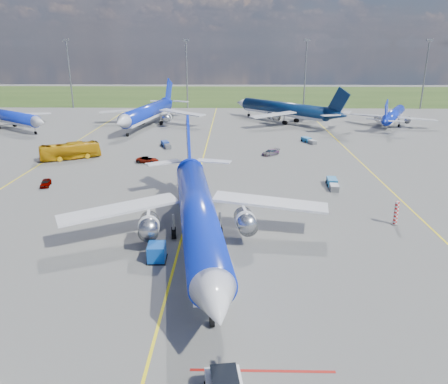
{
  "coord_description": "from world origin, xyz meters",
  "views": [
    {
      "loc": [
        5.88,
        -42.38,
        21.29
      ],
      "look_at": [
        4.79,
        8.25,
        4.0
      ],
      "focal_mm": 35.0,
      "sensor_mm": 36.0,
      "label": 1
    }
  ],
  "objects_px": {
    "bg_jet_n": "(283,122)",
    "uld_container": "(157,252)",
    "bg_jet_ne": "(392,125)",
    "service_car_c": "(270,152)",
    "baggage_tug_c": "(166,145)",
    "service_car_a": "(46,183)",
    "baggage_tug_e": "(308,140)",
    "bg_jet_nw": "(12,129)",
    "main_airliner": "(199,247)",
    "bg_jet_nnw": "(149,126)",
    "apron_bus": "(70,151)",
    "warning_post": "(396,213)",
    "service_car_b": "(148,160)",
    "baggage_tug_w": "(333,184)"
  },
  "relations": [
    {
      "from": "bg_jet_n",
      "to": "apron_bus",
      "type": "bearing_deg",
      "value": -0.76
    },
    {
      "from": "bg_jet_ne",
      "to": "baggage_tug_c",
      "type": "height_order",
      "value": "bg_jet_ne"
    },
    {
      "from": "bg_jet_ne",
      "to": "bg_jet_nnw",
      "type": "bearing_deg",
      "value": 30.56
    },
    {
      "from": "bg_jet_nnw",
      "to": "apron_bus",
      "type": "relative_size",
      "value": 3.73
    },
    {
      "from": "bg_jet_ne",
      "to": "uld_container",
      "type": "xyz_separation_m",
      "value": [
        -51.57,
        -79.95,
        0.88
      ]
    },
    {
      "from": "bg_jet_nnw",
      "to": "baggage_tug_e",
      "type": "bearing_deg",
      "value": -15.75
    },
    {
      "from": "warning_post",
      "to": "uld_container",
      "type": "xyz_separation_m",
      "value": [
        -27.92,
        -10.03,
        -0.62
      ]
    },
    {
      "from": "bg_jet_nnw",
      "to": "apron_bus",
      "type": "distance_m",
      "value": 36.38
    },
    {
      "from": "bg_jet_nw",
      "to": "service_car_b",
      "type": "height_order",
      "value": "bg_jet_nw"
    },
    {
      "from": "service_car_c",
      "to": "bg_jet_n",
      "type": "bearing_deg",
      "value": 131.85
    },
    {
      "from": "service_car_b",
      "to": "baggage_tug_e",
      "type": "bearing_deg",
      "value": -51.7
    },
    {
      "from": "apron_bus",
      "to": "service_car_b",
      "type": "bearing_deg",
      "value": -127.23
    },
    {
      "from": "service_car_c",
      "to": "baggage_tug_e",
      "type": "bearing_deg",
      "value": 103.07
    },
    {
      "from": "bg_jet_nnw",
      "to": "bg_jet_ne",
      "type": "height_order",
      "value": "bg_jet_nnw"
    },
    {
      "from": "bg_jet_nnw",
      "to": "main_airliner",
      "type": "xyz_separation_m",
      "value": [
        19.19,
        -73.39,
        0.0
      ]
    },
    {
      "from": "warning_post",
      "to": "bg_jet_ne",
      "type": "relative_size",
      "value": 0.1
    },
    {
      "from": "baggage_tug_e",
      "to": "bg_jet_nnw",
      "type": "bearing_deg",
      "value": 129.64
    },
    {
      "from": "baggage_tug_e",
      "to": "bg_jet_ne",
      "type": "bearing_deg",
      "value": 16.35
    },
    {
      "from": "bg_jet_n",
      "to": "uld_container",
      "type": "distance_m",
      "value": 86.84
    },
    {
      "from": "apron_bus",
      "to": "baggage_tug_e",
      "type": "relative_size",
      "value": 2.36
    },
    {
      "from": "bg_jet_nw",
      "to": "baggage_tug_w",
      "type": "distance_m",
      "value": 87.63
    },
    {
      "from": "bg_jet_ne",
      "to": "apron_bus",
      "type": "distance_m",
      "value": 84.65
    },
    {
      "from": "bg_jet_n",
      "to": "baggage_tug_c",
      "type": "bearing_deg",
      "value": 4.17
    },
    {
      "from": "warning_post",
      "to": "bg_jet_nnw",
      "type": "relative_size",
      "value": 0.07
    },
    {
      "from": "bg_jet_nnw",
      "to": "baggage_tug_w",
      "type": "distance_m",
      "value": 64.55
    },
    {
      "from": "bg_jet_nnw",
      "to": "service_car_c",
      "type": "distance_m",
      "value": 43.78
    },
    {
      "from": "main_airliner",
      "to": "bg_jet_n",
      "type": "bearing_deg",
      "value": 68.95
    },
    {
      "from": "bg_jet_ne",
      "to": "service_car_c",
      "type": "relative_size",
      "value": 7.75
    },
    {
      "from": "apron_bus",
      "to": "warning_post",
      "type": "bearing_deg",
      "value": -148.87
    },
    {
      "from": "bg_jet_nw",
      "to": "main_airliner",
      "type": "relative_size",
      "value": 0.81
    },
    {
      "from": "bg_jet_ne",
      "to": "baggage_tug_e",
      "type": "height_order",
      "value": "bg_jet_ne"
    },
    {
      "from": "uld_container",
      "to": "warning_post",
      "type": "bearing_deg",
      "value": 16.96
    },
    {
      "from": "bg_jet_n",
      "to": "baggage_tug_w",
      "type": "relative_size",
      "value": 7.92
    },
    {
      "from": "bg_jet_nnw",
      "to": "service_car_c",
      "type": "xyz_separation_m",
      "value": [
        30.4,
        -31.49,
        0.58
      ]
    },
    {
      "from": "bg_jet_n",
      "to": "service_car_b",
      "type": "xyz_separation_m",
      "value": [
        -30.25,
        -45.33,
        0.58
      ]
    },
    {
      "from": "bg_jet_n",
      "to": "bg_jet_ne",
      "type": "relative_size",
      "value": 1.32
    },
    {
      "from": "warning_post",
      "to": "uld_container",
      "type": "bearing_deg",
      "value": -160.24
    },
    {
      "from": "warning_post",
      "to": "service_car_a",
      "type": "xyz_separation_m",
      "value": [
        -49.51,
        14.16,
        -0.93
      ]
    },
    {
      "from": "warning_post",
      "to": "baggage_tug_w",
      "type": "relative_size",
      "value": 0.58
    },
    {
      "from": "bg_jet_nnw",
      "to": "baggage_tug_w",
      "type": "bearing_deg",
      "value": -43.01
    },
    {
      "from": "bg_jet_n",
      "to": "bg_jet_ne",
      "type": "height_order",
      "value": "bg_jet_n"
    },
    {
      "from": "apron_bus",
      "to": "baggage_tug_e",
      "type": "bearing_deg",
      "value": -99.71
    },
    {
      "from": "apron_bus",
      "to": "baggage_tug_c",
      "type": "distance_m",
      "value": 20.11
    },
    {
      "from": "bg_jet_ne",
      "to": "baggage_tug_e",
      "type": "bearing_deg",
      "value": 68.25
    },
    {
      "from": "uld_container",
      "to": "baggage_tug_e",
      "type": "distance_m",
      "value": 62.17
    },
    {
      "from": "service_car_a",
      "to": "baggage_tug_e",
      "type": "distance_m",
      "value": 56.81
    },
    {
      "from": "bg_jet_nnw",
      "to": "service_car_a",
      "type": "bearing_deg",
      "value": -86.67
    },
    {
      "from": "warning_post",
      "to": "service_car_b",
      "type": "xyz_separation_m",
      "value": [
        -36.18,
        28.64,
        -0.92
      ]
    },
    {
      "from": "baggage_tug_w",
      "to": "service_car_a",
      "type": "bearing_deg",
      "value": -174.68
    },
    {
      "from": "service_car_c",
      "to": "baggage_tug_c",
      "type": "relative_size",
      "value": 0.82
    }
  ]
}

